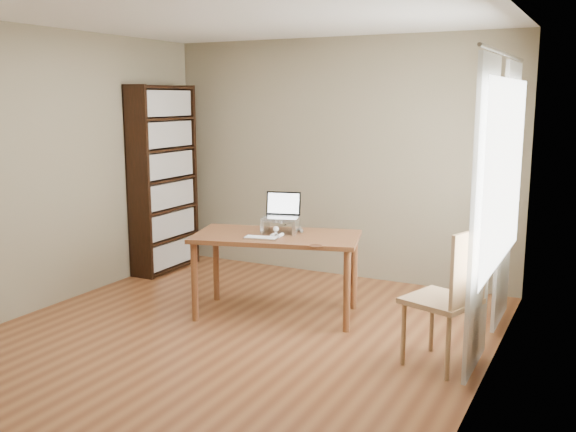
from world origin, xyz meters
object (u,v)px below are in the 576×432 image
Objects in this scene: bookshelf at (164,179)px; cat at (286,225)px; desk at (276,245)px; laptop at (283,211)px; chair at (453,292)px; keyboard at (261,238)px.

bookshelf is 4.25× the size of cat.
laptop reaches higher than desk.
bookshelf is 2.00× the size of chair.
cat is 0.47× the size of chair.
cat is (0.08, 0.33, 0.06)m from keyboard.
bookshelf is 3.82m from chair.
keyboard is (-0.04, -0.36, -0.18)m from laptop.
keyboard is at bearing -29.40° from bookshelf.
chair is at bearing -24.42° from cat.
keyboard is at bearing -169.12° from chair.
laptop is at bearing -19.99° from bookshelf.
desk is at bearing -23.56° from bookshelf.
desk is 0.24m from keyboard.
chair reaches higher than keyboard.
bookshelf reaches higher than desk.
laptop is (0.00, 0.14, 0.28)m from desk.
laptop reaches higher than keyboard.
bookshelf is at bearing 141.05° from desk.
desk is 0.20m from cat.
chair is (1.69, -0.45, -0.08)m from desk.
bookshelf is at bearing 138.85° from keyboard.
cat reaches higher than keyboard.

